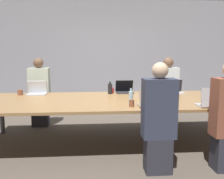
# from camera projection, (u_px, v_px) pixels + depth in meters

# --- Properties ---
(ground_plane) EXTENTS (24.00, 24.00, 0.00)m
(ground_plane) POSITION_uv_depth(u_px,v_px,m) (115.00, 142.00, 4.15)
(ground_plane) COLOR brown
(curtain_wall) EXTENTS (12.00, 0.06, 2.80)m
(curtain_wall) POSITION_uv_depth(u_px,v_px,m) (106.00, 55.00, 6.43)
(curtain_wall) COLOR #9999A3
(curtain_wall) RESTS_ON ground_plane
(conference_table) EXTENTS (4.40, 1.60, 0.73)m
(conference_table) POSITION_uv_depth(u_px,v_px,m) (115.00, 102.00, 4.04)
(conference_table) COLOR #9E7547
(conference_table) RESTS_ON ground_plane
(laptop_near_midright) EXTENTS (0.34, 0.27, 0.27)m
(laptop_near_midright) POSITION_uv_depth(u_px,v_px,m) (151.00, 102.00, 3.49)
(laptop_near_midright) COLOR gray
(laptop_near_midright) RESTS_ON conference_table
(person_near_midright) EXTENTS (0.40, 0.24, 1.37)m
(person_near_midright) POSITION_uv_depth(u_px,v_px,m) (159.00, 120.00, 3.04)
(person_near_midright) COLOR #2D2D38
(person_near_midright) RESTS_ON ground_plane
(cup_near_midright) EXTENTS (0.07, 0.07, 0.10)m
(cup_near_midright) POSITION_uv_depth(u_px,v_px,m) (132.00, 103.00, 3.51)
(cup_near_midright) COLOR brown
(cup_near_midright) RESTS_ON conference_table
(bottle_near_midright) EXTENTS (0.06, 0.06, 0.24)m
(bottle_near_midright) POSITION_uv_depth(u_px,v_px,m) (131.00, 98.00, 3.62)
(bottle_near_midright) COLOR #ADD1E0
(bottle_near_midright) RESTS_ON conference_table
(laptop_far_right) EXTENTS (0.35, 0.24, 0.25)m
(laptop_far_right) POSITION_uv_depth(u_px,v_px,m) (173.00, 89.00, 4.68)
(laptop_far_right) COLOR #B7B7BC
(laptop_far_right) RESTS_ON conference_table
(person_far_right) EXTENTS (0.40, 0.24, 1.38)m
(person_far_right) POSITION_uv_depth(u_px,v_px,m) (167.00, 93.00, 5.09)
(person_far_right) COLOR #2D2D38
(person_far_right) RESTS_ON ground_plane
(bottle_far_right) EXTENTS (0.08, 0.08, 0.22)m
(bottle_far_right) POSITION_uv_depth(u_px,v_px,m) (162.00, 89.00, 4.52)
(bottle_far_right) COLOR green
(bottle_far_right) RESTS_ON conference_table
(laptop_far_center) EXTENTS (0.33, 0.24, 0.24)m
(laptop_far_center) POSITION_uv_depth(u_px,v_px,m) (124.00, 89.00, 4.70)
(laptop_far_center) COLOR #333338
(laptop_far_center) RESTS_ON conference_table
(cup_far_center) EXTENTS (0.08, 0.08, 0.09)m
(cup_far_center) POSITION_uv_depth(u_px,v_px,m) (112.00, 90.00, 4.69)
(cup_far_center) COLOR red
(cup_far_center) RESTS_ON conference_table
(bottle_far_center) EXTENTS (0.08, 0.08, 0.22)m
(bottle_far_center) POSITION_uv_depth(u_px,v_px,m) (110.00, 89.00, 4.56)
(bottle_far_center) COLOR black
(bottle_far_center) RESTS_ON conference_table
(laptop_near_right) EXTENTS (0.32, 0.27, 0.28)m
(laptop_near_right) POSITION_uv_depth(u_px,v_px,m) (210.00, 101.00, 3.48)
(laptop_near_right) COLOR #B7B7BC
(laptop_near_right) RESTS_ON conference_table
(laptop_far_left) EXTENTS (0.35, 0.25, 0.25)m
(laptop_far_left) POSITION_uv_depth(u_px,v_px,m) (37.00, 90.00, 4.52)
(laptop_far_left) COLOR #B7B7BC
(laptop_far_left) RESTS_ON conference_table
(person_far_left) EXTENTS (0.40, 0.24, 1.37)m
(person_far_left) POSITION_uv_depth(u_px,v_px,m) (40.00, 94.00, 4.99)
(person_far_left) COLOR #2D2D38
(person_far_left) RESTS_ON ground_plane
(cup_far_left) EXTENTS (0.09, 0.09, 0.10)m
(cup_far_left) POSITION_uv_depth(u_px,v_px,m) (20.00, 92.00, 4.44)
(cup_far_left) COLOR brown
(cup_far_left) RESTS_ON conference_table
(stapler) EXTENTS (0.08, 0.16, 0.05)m
(stapler) POSITION_uv_depth(u_px,v_px,m) (149.00, 99.00, 3.96)
(stapler) COLOR black
(stapler) RESTS_ON conference_table
(notebook) EXTENTS (0.20, 0.20, 0.02)m
(notebook) POSITION_uv_depth(u_px,v_px,m) (172.00, 98.00, 4.15)
(notebook) COLOR maroon
(notebook) RESTS_ON conference_table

